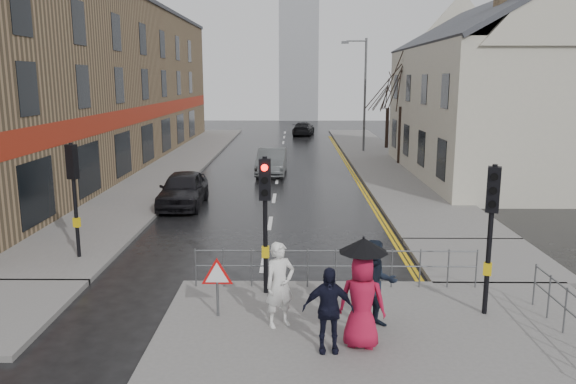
{
  "coord_description": "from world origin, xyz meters",
  "views": [
    {
      "loc": [
        0.88,
        -12.92,
        5.34
      ],
      "look_at": [
        0.71,
        4.03,
        1.91
      ],
      "focal_mm": 35.0,
      "sensor_mm": 36.0,
      "label": 1
    }
  ],
  "objects_px": {
    "pedestrian_d": "(328,310)",
    "pedestrian_a": "(280,285)",
    "car_parked": "(183,189)",
    "car_mid": "(272,162)",
    "pedestrian_with_umbrella": "(362,290)",
    "pedestrian_b": "(376,284)"
  },
  "relations": [
    {
      "from": "car_mid",
      "to": "pedestrian_b",
      "type": "bearing_deg",
      "value": -79.67
    },
    {
      "from": "pedestrian_b",
      "to": "car_parked",
      "type": "distance_m",
      "value": 13.64
    },
    {
      "from": "pedestrian_b",
      "to": "pedestrian_with_umbrella",
      "type": "bearing_deg",
      "value": -123.12
    },
    {
      "from": "car_parked",
      "to": "car_mid",
      "type": "distance_m",
      "value": 8.79
    },
    {
      "from": "pedestrian_d",
      "to": "car_parked",
      "type": "bearing_deg",
      "value": 110.5
    },
    {
      "from": "pedestrian_with_umbrella",
      "to": "car_parked",
      "type": "relative_size",
      "value": 0.51
    },
    {
      "from": "pedestrian_d",
      "to": "car_parked",
      "type": "height_order",
      "value": "pedestrian_d"
    },
    {
      "from": "pedestrian_a",
      "to": "pedestrian_with_umbrella",
      "type": "height_order",
      "value": "pedestrian_with_umbrella"
    },
    {
      "from": "pedestrian_d",
      "to": "car_parked",
      "type": "relative_size",
      "value": 0.39
    },
    {
      "from": "car_parked",
      "to": "car_mid",
      "type": "height_order",
      "value": "car_parked"
    },
    {
      "from": "pedestrian_with_umbrella",
      "to": "car_parked",
      "type": "xyz_separation_m",
      "value": [
        -6.02,
        12.94,
        -0.56
      ]
    },
    {
      "from": "pedestrian_d",
      "to": "car_mid",
      "type": "bearing_deg",
      "value": 93.46
    },
    {
      "from": "pedestrian_d",
      "to": "pedestrian_a",
      "type": "bearing_deg",
      "value": 128.86
    },
    {
      "from": "car_parked",
      "to": "car_mid",
      "type": "xyz_separation_m",
      "value": [
        3.45,
        8.09,
        -0.01
      ]
    },
    {
      "from": "pedestrian_with_umbrella",
      "to": "car_mid",
      "type": "height_order",
      "value": "pedestrian_with_umbrella"
    },
    {
      "from": "pedestrian_with_umbrella",
      "to": "pedestrian_d",
      "type": "distance_m",
      "value": 0.77
    },
    {
      "from": "pedestrian_with_umbrella",
      "to": "pedestrian_b",
      "type": "bearing_deg",
      "value": 66.38
    },
    {
      "from": "pedestrian_with_umbrella",
      "to": "car_parked",
      "type": "height_order",
      "value": "pedestrian_with_umbrella"
    },
    {
      "from": "pedestrian_with_umbrella",
      "to": "car_mid",
      "type": "bearing_deg",
      "value": 96.97
    },
    {
      "from": "pedestrian_b",
      "to": "pedestrian_d",
      "type": "distance_m",
      "value": 1.53
    },
    {
      "from": "car_parked",
      "to": "pedestrian_with_umbrella",
      "type": "bearing_deg",
      "value": -65.72
    },
    {
      "from": "car_mid",
      "to": "pedestrian_d",
      "type": "bearing_deg",
      "value": -82.94
    }
  ]
}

